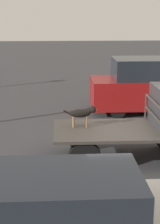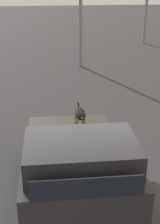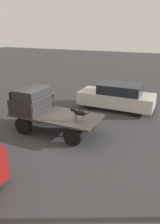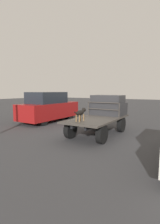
{
  "view_description": "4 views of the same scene",
  "coord_description": "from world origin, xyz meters",
  "views": [
    {
      "loc": [
        -1.88,
        -9.5,
        3.99
      ],
      "look_at": [
        -1.33,
        0.24,
        1.3
      ],
      "focal_mm": 60.0,
      "sensor_mm": 36.0,
      "label": 1
    },
    {
      "loc": [
        5.21,
        -0.42,
        4.27
      ],
      "look_at": [
        -1.33,
        0.24,
        1.3
      ],
      "focal_mm": 50.0,
      "sensor_mm": 36.0,
      "label": 2
    },
    {
      "loc": [
        -4.94,
        8.04,
        4.56
      ],
      "look_at": [
        -1.33,
        0.24,
        1.3
      ],
      "focal_mm": 35.0,
      "sensor_mm": 36.0,
      "label": 3
    },
    {
      "loc": [
        -7.92,
        -3.82,
        2.24
      ],
      "look_at": [
        -1.33,
        0.24,
        1.3
      ],
      "focal_mm": 28.0,
      "sensor_mm": 36.0,
      "label": 4
    }
  ],
  "objects": [
    {
      "name": "ground_plane",
      "position": [
        0.0,
        0.0,
        0.0
      ],
      "size": [
        80.0,
        80.0,
        0.0
      ],
      "primitive_type": "plane",
      "color": "#38383A"
    },
    {
      "name": "parked_pickup_far",
      "position": [
        1.75,
        4.84,
        1.04
      ],
      "size": [
        4.87,
        1.93,
        2.15
      ],
      "rotation": [
        0.0,
        0.0,
        0.13
      ],
      "color": "black",
      "rests_on": "ground"
    },
    {
      "name": "truck_headboard",
      "position": [
        0.61,
        0.0,
        1.39
      ],
      "size": [
        0.04,
        1.82,
        0.75
      ],
      "color": "#3D3833",
      "rests_on": "flatbed_truck"
    },
    {
      "name": "parked_sedan",
      "position": [
        -1.69,
        -4.27,
        0.79
      ],
      "size": [
        4.44,
        1.8,
        1.56
      ],
      "rotation": [
        0.0,
        0.0,
        -0.15
      ],
      "color": "black",
      "rests_on": "ground"
    },
    {
      "name": "flatbed_truck",
      "position": [
        0.0,
        0.0,
        0.63
      ],
      "size": [
        4.1,
        1.94,
        0.88
      ],
      "color": "black",
      "rests_on": "ground"
    },
    {
      "name": "dog",
      "position": [
        -1.26,
        0.24,
        1.26
      ],
      "size": [
        0.94,
        0.23,
        0.61
      ],
      "rotation": [
        0.0,
        0.0,
        0.03
      ],
      "color": "brown",
      "rests_on": "flatbed_truck"
    }
  ]
}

